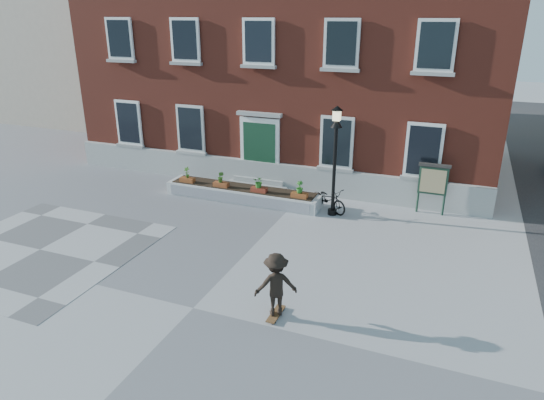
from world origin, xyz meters
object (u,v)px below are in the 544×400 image
at_px(bicycle, 329,199).
at_px(skateboarder, 276,285).
at_px(lamp_post, 335,146).
at_px(notice_board, 433,180).

relative_size(bicycle, skateboarder, 1.02).
relative_size(lamp_post, skateboarder, 2.37).
xyz_separation_m(lamp_post, notice_board, (3.25, 1.41, -1.28)).
distance_m(bicycle, notice_board, 3.75).
xyz_separation_m(bicycle, skateboarder, (0.63, -6.92, 0.42)).
xyz_separation_m(lamp_post, skateboarder, (0.40, -6.62, -1.68)).
bearing_deg(bicycle, notice_board, -42.98).
distance_m(bicycle, skateboarder, 6.96).
bearing_deg(lamp_post, notice_board, 23.36).
distance_m(lamp_post, skateboarder, 6.84).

